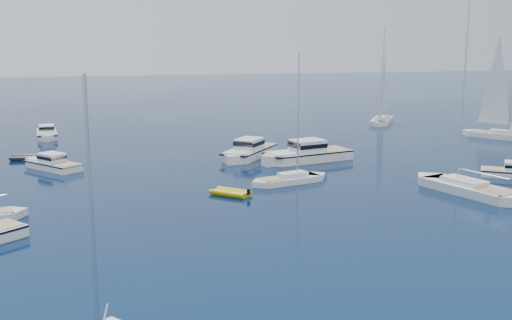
# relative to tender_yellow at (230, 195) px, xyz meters

# --- Properties ---
(ground) EXTENTS (400.00, 400.00, 0.00)m
(ground) POSITION_rel_tender_yellow_xyz_m (4.42, -21.92, 0.00)
(ground) COLOR #072649
(ground) RESTS_ON ground
(motor_cruiser_centre) EXTENTS (11.97, 6.19, 3.01)m
(motor_cruiser_centre) POSITION_rel_tender_yellow_xyz_m (10.84, 12.48, 0.00)
(motor_cruiser_centre) COLOR silver
(motor_cruiser_centre) RESTS_ON ground
(motor_cruiser_far_l) EXTENTS (7.10, 7.79, 2.12)m
(motor_cruiser_far_l) POSITION_rel_tender_yellow_xyz_m (-15.81, 14.84, 0.00)
(motor_cruiser_far_l) COLOR white
(motor_cruiser_far_l) RESTS_ON ground
(motor_cruiser_distant) EXTENTS (8.96, 10.20, 2.74)m
(motor_cruiser_distant) POSITION_rel_tender_yellow_xyz_m (5.23, 15.97, 0.00)
(motor_cruiser_distant) COLOR silver
(motor_cruiser_distant) RESTS_ON ground
(motor_cruiser_horizon) EXTENTS (3.51, 8.61, 2.20)m
(motor_cruiser_horizon) POSITION_rel_tender_yellow_xyz_m (-18.17, 35.92, 0.00)
(motor_cruiser_horizon) COLOR white
(motor_cruiser_horizon) RESTS_ON ground
(sailboat_mid_r) EXTENTS (6.79, 12.38, 17.65)m
(sailboat_mid_r) POSITION_rel_tender_yellow_xyz_m (20.13, -4.18, 0.00)
(sailboat_mid_r) COLOR silver
(sailboat_mid_r) RESTS_ON ground
(sailboat_centre) EXTENTS (8.68, 4.36, 12.34)m
(sailboat_centre) POSITION_rel_tender_yellow_xyz_m (6.23, 3.15, 0.00)
(sailboat_centre) COLOR silver
(sailboat_centre) RESTS_ON ground
(sailboat_sails_r) EXTENTS (8.58, 10.26, 15.71)m
(sailboat_sails_r) POSITION_rel_tender_yellow_xyz_m (41.13, 21.10, 0.00)
(sailboat_sails_r) COLOR white
(sailboat_sails_r) RESTS_ON ground
(sailboat_sails_far) EXTENTS (8.04, 10.29, 15.45)m
(sailboat_sails_far) POSITION_rel_tender_yellow_xyz_m (32.25, 38.75, 0.00)
(sailboat_sails_far) COLOR silver
(sailboat_sails_far) RESTS_ON ground
(tender_yellow) EXTENTS (3.95, 3.87, 0.95)m
(tender_yellow) POSITION_rel_tender_yellow_xyz_m (0.00, 0.00, 0.00)
(tender_yellow) COLOR gold
(tender_yellow) RESTS_ON ground
(tender_grey_far) EXTENTS (3.70, 2.13, 0.95)m
(tender_grey_far) POSITION_rel_tender_yellow_xyz_m (-18.90, 20.51, 0.00)
(tender_grey_far) COLOR black
(tender_grey_far) RESTS_ON ground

